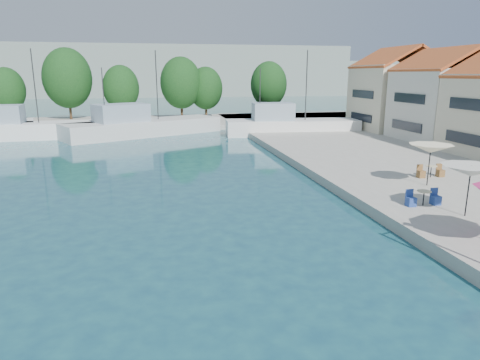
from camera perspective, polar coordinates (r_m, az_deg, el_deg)
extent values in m
cube|color=#A19E91|center=(63.73, -14.53, 7.38)|extent=(90.00, 16.00, 0.60)
cube|color=gray|center=(158.33, -21.25, 13.36)|extent=(180.00, 40.00, 16.00)
cube|color=gray|center=(181.84, 2.86, 13.58)|extent=(140.00, 40.00, 12.00)
cube|color=beige|center=(47.88, 25.63, 9.01)|extent=(8.00, 8.50, 7.00)
pyramid|color=#A44024|center=(47.84, 26.32, 15.33)|extent=(8.40, 8.80, 1.80)
cube|color=beige|center=(55.33, 20.06, 10.28)|extent=(8.60, 8.50, 7.50)
pyramid|color=#A44024|center=(55.33, 20.56, 16.01)|extent=(9.00, 8.80, 1.80)
cube|color=white|center=(53.94, -26.74, 5.66)|extent=(15.55, 4.83, 2.20)
cube|color=#8B9EAB|center=(54.26, -29.37, 7.64)|extent=(4.77, 3.32, 2.00)
cylinder|color=#2D2D2D|center=(53.27, -25.70, 11.21)|extent=(0.12, 0.12, 8.00)
cube|color=silver|center=(52.37, -12.61, 6.60)|extent=(18.88, 12.82, 2.20)
cube|color=#8B9EAB|center=(51.00, -15.59, 8.61)|extent=(6.70, 5.88, 2.00)
cylinder|color=#2D2D2D|center=(52.84, -11.04, 12.29)|extent=(0.12, 0.12, 8.00)
cylinder|color=#2D2D2D|center=(50.17, -17.74, 10.68)|extent=(0.10, 0.10, 6.00)
cube|color=silver|center=(51.94, 6.94, 6.77)|extent=(16.02, 5.54, 2.20)
cube|color=#8B9EAB|center=(51.25, 4.41, 9.10)|extent=(4.99, 3.57, 2.00)
cylinder|color=#2D2D2D|center=(51.94, 8.84, 12.36)|extent=(0.12, 0.12, 8.00)
cylinder|color=#2D2D2D|center=(50.86, 2.68, 11.35)|extent=(0.10, 0.10, 6.00)
cylinder|color=#3F2B19|center=(70.15, -28.44, 8.34)|extent=(0.36, 0.36, 3.32)
ellipsoid|color=#113615|center=(70.01, -28.70, 10.49)|extent=(5.05, 5.05, 6.31)
cylinder|color=#3F2B19|center=(68.48, -21.74, 9.44)|extent=(0.36, 0.36, 4.55)
ellipsoid|color=#113615|center=(68.35, -22.02, 12.48)|extent=(6.92, 6.92, 8.64)
cylinder|color=#3F2B19|center=(66.94, -15.44, 9.38)|extent=(0.36, 0.36, 3.48)
ellipsoid|color=#113615|center=(66.80, -15.60, 11.75)|extent=(5.29, 5.29, 6.61)
cylinder|color=#3F2B19|center=(65.91, -7.78, 9.92)|extent=(0.36, 0.36, 4.02)
ellipsoid|color=#113615|center=(65.77, -7.88, 12.71)|extent=(6.10, 6.10, 7.63)
cylinder|color=#3F2B19|center=(66.90, -4.55, 9.78)|extent=(0.36, 0.36, 3.38)
ellipsoid|color=#113615|center=(66.76, -4.59, 12.10)|extent=(5.14, 5.14, 6.42)
cylinder|color=#3F2B19|center=(69.58, 3.80, 10.12)|extent=(0.36, 0.36, 3.77)
ellipsoid|color=#113615|center=(69.44, 3.84, 12.60)|extent=(5.73, 5.73, 7.16)
cylinder|color=black|center=(22.50, 28.12, -1.31)|extent=(0.06, 0.06, 2.43)
cone|color=silver|center=(22.30, 28.40, 1.08)|extent=(2.68, 2.68, 0.50)
cylinder|color=black|center=(27.76, 23.89, 1.84)|extent=(0.06, 0.06, 2.49)
cone|color=#FFF3C6|center=(27.59, 24.09, 3.86)|extent=(2.56, 2.56, 0.50)
cylinder|color=black|center=(23.60, 23.28, -2.26)|extent=(0.06, 0.06, 0.74)
cylinder|color=beige|center=(23.50, 23.36, -1.39)|extent=(0.70, 0.70, 0.04)
cube|color=navy|center=(24.03, 24.62, -2.46)|extent=(0.42, 0.42, 0.46)
cube|color=navy|center=(23.25, 21.82, -2.71)|extent=(0.42, 0.42, 0.46)
cylinder|color=black|center=(30.24, 24.10, 1.03)|extent=(0.06, 0.06, 0.74)
cylinder|color=beige|center=(30.17, 24.17, 1.72)|extent=(0.70, 0.70, 0.04)
cube|color=brown|center=(30.68, 25.14, 0.83)|extent=(0.42, 0.42, 0.46)
cube|color=brown|center=(29.87, 22.98, 0.72)|extent=(0.42, 0.42, 0.46)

